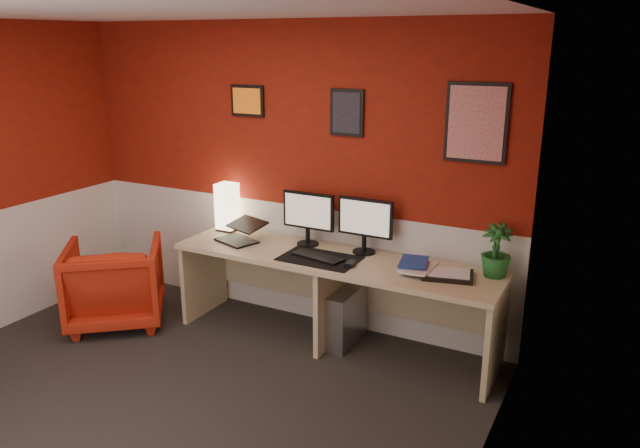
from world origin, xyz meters
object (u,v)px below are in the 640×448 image
at_px(potted_plant, 496,251).
at_px(laptop, 236,229).
at_px(monitor_left, 308,211).
at_px(monitor_right, 365,217).
at_px(shoji_lamp, 227,208).
at_px(pc_tower, 344,317).
at_px(armchair, 115,283).
at_px(desk, 333,301).
at_px(zen_tray, 448,275).

bearing_deg(potted_plant, laptop, -174.01).
bearing_deg(monitor_left, monitor_right, 3.79).
bearing_deg(shoji_lamp, laptop, -42.88).
bearing_deg(pc_tower, laptop, -175.42).
height_order(shoji_lamp, potted_plant, shoji_lamp).
distance_m(monitor_right, potted_plant, 1.02).
height_order(potted_plant, armchair, potted_plant).
xyz_separation_m(desk, zen_tray, (0.90, 0.01, 0.38)).
height_order(monitor_right, zen_tray, monitor_right).
relative_size(shoji_lamp, pc_tower, 0.89).
xyz_separation_m(monitor_left, monitor_right, (0.49, 0.03, 0.00)).
bearing_deg(potted_plant, monitor_left, -179.75).
xyz_separation_m(laptop, zen_tray, (1.78, 0.04, -0.09)).
bearing_deg(laptop, zen_tray, 20.02).
bearing_deg(zen_tray, pc_tower, 177.48).
distance_m(shoji_lamp, potted_plant, 2.32).
bearing_deg(laptop, desk, 20.89).
relative_size(monitor_right, armchair, 0.74).
bearing_deg(laptop, armchair, -134.51).
distance_m(zen_tray, armchair, 2.80).
bearing_deg(monitor_left, laptop, -159.39).
distance_m(shoji_lamp, pc_tower, 1.41).
bearing_deg(pc_tower, shoji_lamp, 172.38).
distance_m(monitor_left, zen_tray, 1.26).
relative_size(desk, monitor_right, 4.48).
relative_size(potted_plant, pc_tower, 0.85).
bearing_deg(desk, monitor_left, 151.23).
distance_m(shoji_lamp, monitor_right, 1.31).
distance_m(monitor_right, armchair, 2.22).
bearing_deg(pc_tower, monitor_right, 60.20).
height_order(monitor_left, armchair, monitor_left).
xyz_separation_m(monitor_left, zen_tray, (1.22, -0.17, -0.28)).
bearing_deg(shoji_lamp, armchair, -133.82).
relative_size(potted_plant, armchair, 0.49).
height_order(laptop, monitor_right, monitor_right).
distance_m(desk, shoji_lamp, 1.29).
relative_size(monitor_left, armchair, 0.74).
bearing_deg(potted_plant, pc_tower, -172.94).
bearing_deg(zen_tray, monitor_left, 172.18).
distance_m(laptop, monitor_right, 1.09).
distance_m(laptop, pc_tower, 1.14).
distance_m(desk, monitor_right, 0.71).
relative_size(laptop, pc_tower, 0.73).
distance_m(pc_tower, armchair, 1.98).
bearing_deg(laptop, shoji_lamp, 155.77).
relative_size(zen_tray, potted_plant, 0.92).
distance_m(desk, pc_tower, 0.16).
distance_m(laptop, monitor_left, 0.62).
height_order(zen_tray, armchair, zen_tray).
height_order(shoji_lamp, pc_tower, shoji_lamp).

